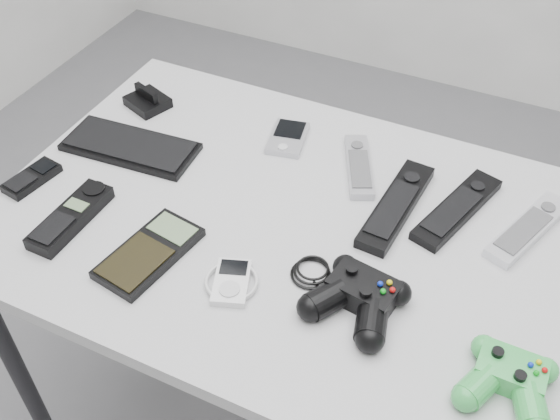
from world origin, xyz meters
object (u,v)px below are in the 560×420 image
at_px(desk, 305,251).
at_px(calculator, 149,252).
at_px(pda_keyboard, 130,146).
at_px(controller_black, 359,295).
at_px(controller_green, 509,378).
at_px(remote_black_b, 457,208).
at_px(remote_silver_b, 528,228).
at_px(cordless_handset, 71,217).
at_px(mp3_player, 232,282).
at_px(mobile_phone, 31,178).
at_px(remote_black_a, 396,205).
at_px(pda, 288,137).
at_px(remote_silver_a, 359,166).

relative_size(desk, calculator, 6.06).
height_order(pda_keyboard, controller_black, controller_black).
height_order(controller_black, controller_green, controller_black).
bearing_deg(controller_green, remote_black_b, 116.19).
relative_size(pda_keyboard, remote_silver_b, 1.27).
bearing_deg(cordless_handset, remote_silver_b, 24.57).
bearing_deg(remote_black_b, cordless_handset, -135.70).
relative_size(pda_keyboard, controller_green, 1.88).
relative_size(calculator, mp3_player, 1.99).
bearing_deg(remote_silver_b, cordless_handset, -135.84).
xyz_separation_m(desk, remote_black_b, (0.23, 0.15, 0.08)).
height_order(desk, controller_black, controller_black).
bearing_deg(mobile_phone, remote_black_a, 27.89).
xyz_separation_m(desk, controller_black, (0.14, -0.13, 0.09)).
xyz_separation_m(controller_black, controller_green, (0.24, -0.05, -0.00)).
relative_size(mp3_player, controller_green, 0.65).
height_order(pda_keyboard, remote_black_b, remote_black_b).
relative_size(pda, remote_black_a, 0.44).
height_order(pda_keyboard, pda, same).
xyz_separation_m(remote_black_a, cordless_handset, (-0.51, -0.28, 0.00)).
distance_m(pda, controller_green, 0.64).
distance_m(pda, calculator, 0.39).
relative_size(remote_silver_b, cordless_handset, 1.18).
xyz_separation_m(remote_black_a, remote_silver_b, (0.23, 0.04, -0.00)).
bearing_deg(cordless_handset, pda_keyboard, 97.78).
xyz_separation_m(desk, mp3_player, (-0.05, -0.17, 0.07)).
distance_m(remote_silver_b, controller_green, 0.33).
xyz_separation_m(remote_black_a, calculator, (-0.34, -0.29, -0.00)).
xyz_separation_m(mp3_player, controller_black, (0.20, 0.05, 0.02)).
bearing_deg(pda, controller_green, -47.90).
height_order(remote_black_b, controller_black, controller_black).
relative_size(remote_black_a, controller_black, 0.98).
xyz_separation_m(pda_keyboard, controller_black, (0.55, -0.17, 0.02)).
bearing_deg(desk, pda, 122.36).
bearing_deg(remote_black_a, mp3_player, -119.18).
distance_m(desk, remote_black_b, 0.28).
bearing_deg(pda, controller_black, -61.89).
height_order(remote_silver_a, calculator, remote_silver_a).
distance_m(remote_silver_a, remote_silver_b, 0.33).
relative_size(controller_black, controller_green, 1.77).
bearing_deg(controller_black, remote_black_b, 81.11).
height_order(remote_black_a, mobile_phone, remote_black_a).
bearing_deg(mobile_phone, calculator, -2.94).
distance_m(pda, remote_silver_b, 0.49).
relative_size(remote_silver_a, mp3_player, 1.93).
bearing_deg(cordless_handset, desk, 25.07).
distance_m(desk, pda, 0.26).
height_order(remote_silver_b, controller_green, controller_green).
xyz_separation_m(remote_black_a, mobile_phone, (-0.65, -0.22, -0.00)).
xyz_separation_m(desk, pda, (-0.13, 0.21, 0.07)).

